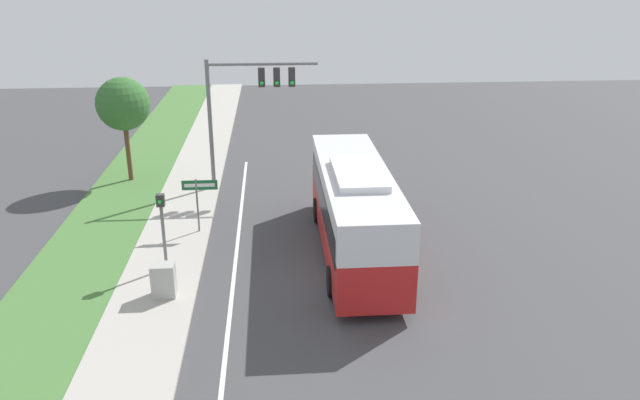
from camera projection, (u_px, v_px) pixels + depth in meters
ground_plane at (335, 284)px, 21.95m from camera, size 80.00×80.00×0.00m
sidewalk at (157, 289)px, 21.47m from camera, size 2.80×80.00×0.12m
grass_verge at (61, 293)px, 21.24m from camera, size 3.60×80.00×0.10m
lane_divider_near at (233, 287)px, 21.69m from camera, size 0.14×30.00×0.01m
bus at (355, 206)px, 23.65m from camera, size 2.66×10.63×3.62m
signal_gantry at (247, 96)px, 29.81m from camera, size 5.32×0.41×6.43m
pedestrian_signal at (162, 220)px, 22.11m from camera, size 0.28×0.34×3.00m
street_sign at (199, 195)px, 25.48m from camera, size 1.45×0.08×2.40m
utility_cabinet at (164, 280)px, 20.72m from camera, size 0.77×0.59×1.15m
roadside_tree at (123, 104)px, 31.08m from camera, size 2.66×2.66×5.30m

